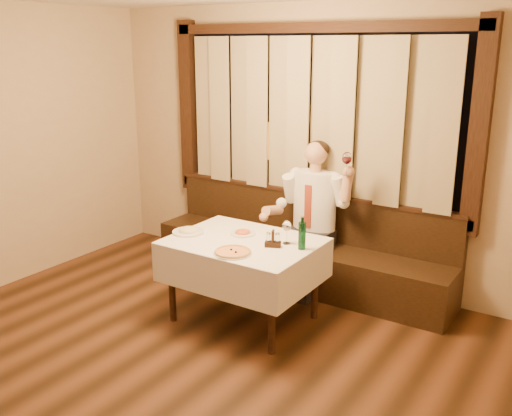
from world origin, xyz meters
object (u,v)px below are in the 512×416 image
Objects in this scene: cruet_caddy at (273,241)px; banquette at (299,253)px; green_bottle at (302,235)px; pasta_red at (243,231)px; seated_man at (311,207)px; pizza at (233,252)px; dining_table at (244,252)px; pasta_cream at (188,229)px.

banquette is at bearing 82.96° from cruet_caddy.
pasta_red is at bearing 175.60° from green_bottle.
seated_man is at bearing 112.77° from green_bottle.
pasta_red is 0.80× the size of green_bottle.
pizza is at bearing -85.26° from banquette.
banquette is 1.08m from dining_table.
seated_man is at bearing 55.87° from pasta_cream.
pasta_red is at bearing 114.84° from pizza.
banquette reaches higher than dining_table.
seated_man reaches higher than green_bottle.
green_bottle is at bearing 43.94° from pizza.
seated_man is (0.06, 1.25, 0.09)m from pizza.
pasta_cream is 1.08m from green_bottle.
pizza is at bearing -136.06° from green_bottle.
cruet_caddy is at bearing -82.34° from seated_man.
pizza is at bearing -65.16° from pasta_red.
seated_man is (0.27, 0.80, 0.07)m from pasta_red.
cruet_caddy is (0.40, -0.13, 0.02)m from pasta_red.
pasta_cream is at bearing -124.13° from seated_man.
banquette is 21.45× the size of cruet_caddy.
cruet_caddy reaches higher than pasta_red.
cruet_caddy is (0.83, 0.11, 0.01)m from pasta_cream.
dining_table is at bearing 109.22° from pizza.
pizza is 0.37m from cruet_caddy.
dining_table is 8.51× the size of cruet_caddy.
pasta_cream is 1.26m from seated_man.
pizza is (0.11, -1.34, 0.46)m from banquette.
seated_man is (-0.36, 0.85, -0.02)m from green_bottle.
green_bottle is (0.63, -0.05, 0.09)m from pasta_red.
green_bottle is at bearing -4.40° from pasta_red.
pasta_red is at bearing 126.45° from dining_table.
dining_table is 4.42× the size of green_bottle.
green_bottle is 0.19× the size of seated_man.
pasta_red is 0.42m from cruet_caddy.
pizza is 1.38× the size of pasta_red.
pasta_cream is at bearing -151.06° from pasta_red.
banquette is 11.14× the size of green_bottle.
cruet_caddy reaches higher than dining_table.
banquette is at bearing 152.32° from seated_man.
pizza is 1.09× the size of pasta_cream.
pizza is 0.50m from pasta_red.
pasta_red reaches higher than dining_table.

